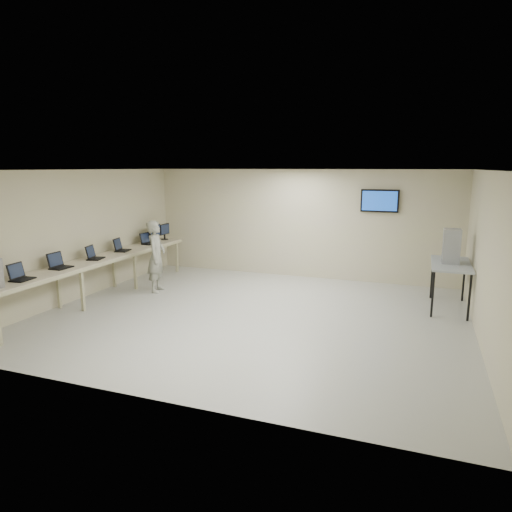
% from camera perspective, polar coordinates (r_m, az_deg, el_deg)
% --- Properties ---
extents(room, '(8.01, 7.01, 2.81)m').
position_cam_1_polar(room, '(8.68, -0.12, 1.50)').
color(room, beige).
rests_on(room, ground).
extents(workbench, '(0.76, 6.00, 0.90)m').
position_cam_1_polar(workbench, '(10.54, -19.04, -0.64)').
color(workbench, '#B8AC97').
rests_on(workbench, ground).
extents(laptop_0, '(0.35, 0.41, 0.30)m').
position_cam_1_polar(laptop_0, '(9.03, -27.45, -2.19)').
color(laptop_0, black).
rests_on(laptop_0, workbench).
extents(laptop_1, '(0.33, 0.40, 0.31)m').
position_cam_1_polar(laptop_1, '(9.75, -23.44, -0.94)').
color(laptop_1, black).
rests_on(laptop_1, workbench).
extents(laptop_2, '(0.38, 0.43, 0.29)m').
position_cam_1_polar(laptop_2, '(10.44, -19.64, 0.05)').
color(laptop_2, black).
rests_on(laptop_2, workbench).
extents(laptop_3, '(0.39, 0.43, 0.30)m').
position_cam_1_polar(laptop_3, '(11.25, -16.57, 1.00)').
color(laptop_3, black).
rests_on(laptop_3, workbench).
extents(laptop_4, '(0.36, 0.41, 0.29)m').
position_cam_1_polar(laptop_4, '(12.09, -13.36, 1.83)').
color(laptop_4, black).
rests_on(laptop_4, workbench).
extents(monitor_near, '(0.21, 0.48, 0.47)m').
position_cam_1_polar(monitor_near, '(12.29, -12.55, 2.99)').
color(monitor_near, black).
rests_on(monitor_near, workbench).
extents(monitor_far, '(0.19, 0.44, 0.43)m').
position_cam_1_polar(monitor_far, '(12.70, -11.38, 3.19)').
color(monitor_far, black).
rests_on(monitor_far, workbench).
extents(soldier, '(0.53, 0.68, 1.66)m').
position_cam_1_polar(soldier, '(10.75, -12.35, -0.04)').
color(soldier, gray).
rests_on(soldier, ground).
extents(side_table, '(0.74, 1.59, 0.95)m').
position_cam_1_polar(side_table, '(9.99, 23.17, -1.20)').
color(side_table, '#959DA4').
rests_on(side_table, ground).
extents(storage_bins, '(0.33, 0.36, 0.69)m').
position_cam_1_polar(storage_bins, '(9.92, 23.24, 1.15)').
color(storage_bins, '#A4A9B0').
rests_on(storage_bins, side_table).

